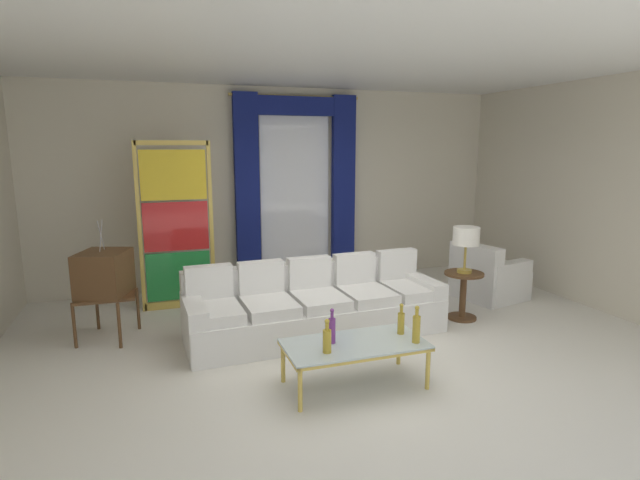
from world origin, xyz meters
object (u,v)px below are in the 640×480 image
bottle_amber_squat (401,322)px  stained_glass_divider (176,230)px  vintage_tv (104,275)px  armchair_white (487,278)px  bottle_ruby_flask (332,329)px  peacock_figurine (218,298)px  table_lamp_brass (466,238)px  bottle_blue_decanter (416,328)px  bottle_crystal_tall (327,339)px  round_side_table (463,291)px  coffee_table (355,346)px  couch_white_long (314,307)px

bottle_amber_squat → stained_glass_divider: 3.34m
vintage_tv → armchair_white: (4.97, -0.12, -0.44)m
bottle_ruby_flask → peacock_figurine: bottle_ruby_flask is taller
armchair_white → table_lamp_brass: table_lamp_brass is taller
bottle_blue_decanter → bottle_amber_squat: bottle_blue_decanter is taller
bottle_crystal_tall → armchair_white: size_ratio=0.31×
bottle_blue_decanter → table_lamp_brass: table_lamp_brass is taller
bottle_ruby_flask → stained_glass_divider: bearing=112.9°
stained_glass_divider → round_side_table: 3.75m
round_side_table → bottle_crystal_tall: bearing=-149.8°
coffee_table → stained_glass_divider: stained_glass_divider is taller
vintage_tv → stained_glass_divider: 1.24m
round_side_table → table_lamp_brass: size_ratio=1.04×
table_lamp_brass → stained_glass_divider: bearing=154.3°
bottle_amber_squat → round_side_table: bearing=37.7°
bottle_ruby_flask → peacock_figurine: bearing=107.2°
coffee_table → round_side_table: bearing=31.4°
couch_white_long → coffee_table: couch_white_long is taller
vintage_tv → stained_glass_divider: size_ratio=0.61×
bottle_ruby_flask → table_lamp_brass: 2.49m
bottle_blue_decanter → table_lamp_brass: 2.05m
coffee_table → bottle_blue_decanter: bottle_blue_decanter is taller
table_lamp_brass → bottle_ruby_flask: bearing=-152.1°
vintage_tv → bottle_ruby_flask: bearing=-43.4°
table_lamp_brass → coffee_table: bearing=-148.6°
coffee_table → vintage_tv: (-2.18, 1.94, 0.35)m
couch_white_long → bottle_crystal_tall: bearing=-104.1°
coffee_table → peacock_figurine: peacock_figurine is taller
bottle_blue_decanter → bottle_crystal_tall: (-0.82, 0.05, -0.02)m
coffee_table → bottle_crystal_tall: (-0.31, -0.12, 0.15)m
stained_glass_divider → table_lamp_brass: stained_glass_divider is taller
couch_white_long → stained_glass_divider: (-1.42, 1.45, 0.75)m
peacock_figurine → coffee_table: bearing=-69.0°
bottle_ruby_flask → peacock_figurine: 2.43m
bottle_crystal_tall → peacock_figurine: bearing=103.6°
coffee_table → bottle_amber_squat: bottle_amber_squat is taller
armchair_white → round_side_table: size_ratio=1.64×
stained_glass_divider → peacock_figurine: (0.44, -0.44, -0.84)m
bottle_amber_squat → bottle_crystal_tall: bearing=-167.3°
bottle_blue_decanter → round_side_table: (1.45, 1.37, -0.19)m
bottle_amber_squat → peacock_figurine: bearing=121.2°
armchair_white → bottle_blue_decanter: bearing=-138.8°
couch_white_long → round_side_table: couch_white_long is taller
bottle_ruby_flask → table_lamp_brass: bearing=27.9°
coffee_table → round_side_table: size_ratio=2.12×
bottle_blue_decanter → stained_glass_divider: 3.55m
bottle_crystal_tall → armchair_white: armchair_white is taller
bottle_ruby_flask → stained_glass_divider: size_ratio=0.15×
peacock_figurine → table_lamp_brass: (2.87, -1.16, 0.81)m
armchair_white → couch_white_long: bearing=-170.2°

